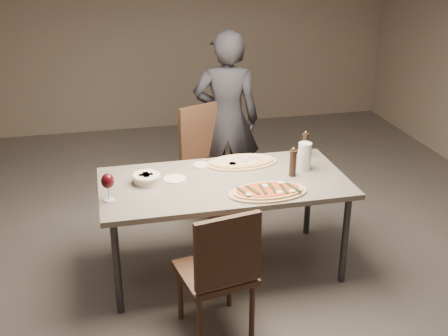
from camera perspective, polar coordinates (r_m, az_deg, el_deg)
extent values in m
plane|color=#5A544D|center=(4.46, 0.00, -10.09)|extent=(7.00, 7.00, 0.00)
plane|color=gray|center=(7.25, -6.47, 14.80)|extent=(6.00, 0.00, 6.00)
cube|color=gray|center=(4.10, 0.00, -1.54)|extent=(1.80, 0.90, 0.04)
cylinder|color=#333335|center=(3.87, -10.80, -9.96)|extent=(0.05, 0.05, 0.71)
cylinder|color=#333335|center=(4.21, 12.18, -7.14)|extent=(0.05, 0.05, 0.71)
cylinder|color=#333335|center=(4.51, -11.31, -4.90)|extent=(0.05, 0.05, 0.71)
cylinder|color=#333335|center=(4.81, 8.56, -2.85)|extent=(0.05, 0.05, 0.71)
ellipsoid|color=white|center=(3.85, 5.71, -2.39)|extent=(0.05, 0.05, 0.01)
ellipsoid|color=white|center=(3.94, 4.17, -1.75)|extent=(0.05, 0.05, 0.01)
ellipsoid|color=white|center=(3.85, 5.62, -2.41)|extent=(0.05, 0.05, 0.01)
ellipsoid|color=white|center=(3.88, 6.97, -2.26)|extent=(0.05, 0.05, 0.01)
ellipsoid|color=white|center=(4.00, 5.84, -1.43)|extent=(0.05, 0.05, 0.01)
ellipsoid|color=white|center=(3.80, 2.52, -2.65)|extent=(0.05, 0.05, 0.01)
cube|color=#213115|center=(3.84, 1.96, -2.44)|extent=(0.06, 0.16, 0.01)
cube|color=#213115|center=(3.87, 2.93, -2.23)|extent=(0.07, 0.16, 0.01)
cube|color=#213115|center=(3.89, 3.97, -2.15)|extent=(0.03, 0.16, 0.01)
cube|color=#213115|center=(3.91, 4.97, -2.03)|extent=(0.03, 0.16, 0.01)
cube|color=#213115|center=(3.91, 6.07, -2.06)|extent=(0.02, 0.16, 0.01)
cube|color=#213115|center=(3.94, 7.06, -1.94)|extent=(0.07, 0.16, 0.01)
cylinder|color=#CC7C83|center=(4.30, 0.93, 0.46)|extent=(0.07, 0.07, 0.00)
cylinder|color=#CC7C83|center=(4.41, 2.86, 1.06)|extent=(0.07, 0.07, 0.00)
cylinder|color=#CC7C83|center=(4.30, 0.81, 0.46)|extent=(0.07, 0.07, 0.00)
cylinder|color=#CC7C83|center=(4.36, 2.14, 0.78)|extent=(0.07, 0.07, 0.00)
cylinder|color=#CC7C83|center=(4.39, 3.60, 0.92)|extent=(0.07, 0.07, 0.00)
cylinder|color=beige|center=(4.08, -7.91, -1.09)|extent=(0.17, 0.17, 0.07)
torus|color=beige|center=(4.07, -7.93, -0.78)|extent=(0.21, 0.21, 0.03)
cube|color=#A57543|center=(4.08, -7.59, -0.87)|extent=(0.06, 0.05, 0.04)
cube|color=#A57543|center=(4.10, -7.96, -0.77)|extent=(0.05, 0.06, 0.04)
cube|color=#A57543|center=(4.07, -8.26, -0.94)|extent=(0.06, 0.05, 0.04)
cube|color=#A57543|center=(4.05, -7.89, -1.04)|extent=(0.05, 0.06, 0.04)
cylinder|color=white|center=(4.34, -2.30, 0.28)|extent=(0.13, 0.13, 0.01)
cylinder|color=#AB9B3F|center=(4.34, -2.30, 0.32)|extent=(0.09, 0.09, 0.00)
cylinder|color=black|center=(4.17, 7.00, 0.36)|extent=(0.05, 0.05, 0.18)
cylinder|color=black|center=(4.13, 7.07, 1.65)|extent=(0.06, 0.06, 0.02)
sphere|color=gold|center=(4.12, 7.09, 1.92)|extent=(0.02, 0.02, 0.02)
cylinder|color=black|center=(4.55, 8.24, 2.23)|extent=(0.05, 0.05, 0.17)
cylinder|color=black|center=(4.52, 8.31, 3.38)|extent=(0.05, 0.05, 0.02)
sphere|color=gold|center=(4.51, 8.32, 3.62)|extent=(0.02, 0.02, 0.02)
cylinder|color=silver|center=(4.29, 8.19, 1.19)|extent=(0.10, 0.10, 0.21)
cylinder|color=silver|center=(3.88, -11.57, -3.20)|extent=(0.07, 0.07, 0.01)
cylinder|color=silver|center=(3.86, -11.63, -2.53)|extent=(0.01, 0.01, 0.09)
ellipsoid|color=#42090F|center=(3.82, -11.74, -1.30)|extent=(0.09, 0.09, 0.11)
cylinder|color=white|center=(4.12, -5.03, -1.11)|extent=(0.17, 0.17, 0.01)
cube|color=#42291B|center=(3.63, -0.91, -10.59)|extent=(0.51, 0.51, 0.04)
cylinder|color=#42291B|center=(3.58, -2.50, -15.67)|extent=(0.04, 0.04, 0.41)
cylinder|color=#42291B|center=(3.69, 2.87, -14.27)|extent=(0.04, 0.04, 0.41)
cylinder|color=#42291B|center=(3.85, -4.47, -12.56)|extent=(0.04, 0.04, 0.41)
cylinder|color=#42291B|center=(3.95, 0.54, -11.38)|extent=(0.04, 0.04, 0.41)
cube|color=#42291B|center=(3.33, 0.39, -8.50)|extent=(0.42, 0.11, 0.46)
cube|color=#42291B|center=(4.98, -0.83, -0.17)|extent=(0.63, 0.63, 0.04)
cylinder|color=#42291B|center=(5.33, -0.30, -1.42)|extent=(0.04, 0.04, 0.45)
cylinder|color=#42291B|center=(5.14, -3.87, -2.49)|extent=(0.04, 0.04, 0.45)
cylinder|color=#42291B|center=(5.05, 2.30, -2.93)|extent=(0.04, 0.04, 0.45)
cylinder|color=#42291B|center=(4.84, -1.38, -4.13)|extent=(0.04, 0.04, 0.45)
cube|color=#42291B|center=(5.04, -2.27, 3.70)|extent=(0.44, 0.22, 0.50)
imported|color=black|center=(5.15, 0.26, 4.90)|extent=(0.67, 0.51, 1.66)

